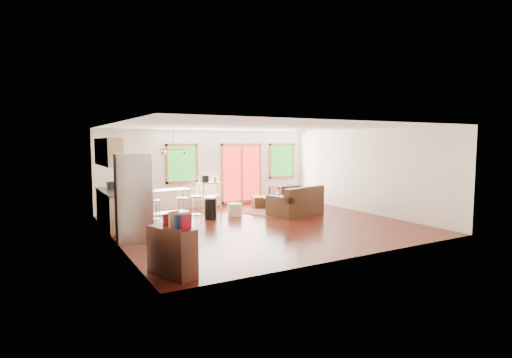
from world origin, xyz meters
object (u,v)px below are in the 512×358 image
loveseat (297,204)px  refrigerator (134,197)px  armchair (284,194)px  rug (282,210)px  coffee_table (281,199)px  island (165,200)px  ottoman (262,202)px  kitchen_cart (209,186)px

loveseat → refrigerator: size_ratio=0.94×
loveseat → armchair: bearing=55.0°
rug → refrigerator: bearing=-162.1°
coffee_table → island: bearing=-179.8°
rug → ottoman: size_ratio=3.96×
rug → ottoman: (-0.30, 0.80, 0.18)m
ottoman → island: (-3.48, -0.64, 0.41)m
armchair → ottoman: armchair is taller
refrigerator → island: (1.23, 1.78, -0.36)m
rug → island: (-3.78, 0.15, 0.60)m
island → kitchen_cart: 2.31m
loveseat → refrigerator: refrigerator is taller
rug → loveseat: loveseat is taller
coffee_table → loveseat: bearing=-95.5°
rug → armchair: (0.56, 0.75, 0.41)m
ottoman → island: island is taller
refrigerator → kitchen_cart: size_ratio=1.74×
armchair → refrigerator: (-5.57, -2.37, 0.55)m
refrigerator → armchair: bearing=34.4°
coffee_table → kitchen_cart: bearing=146.1°
rug → kitchen_cart: (-1.90, 1.49, 0.75)m
rug → armchair: size_ratio=2.78×
loveseat → rug: bearing=72.6°
rug → armchair: bearing=53.4°
armchair → island: 4.39m
ottoman → island: 3.56m
loveseat → armchair: loveseat is taller
rug → ottoman: bearing=110.8°
coffee_table → armchair: size_ratio=1.45×
loveseat → kitchen_cart: bearing=114.1°
loveseat → refrigerator: (-4.97, -0.77, 0.63)m
ottoman → kitchen_cart: size_ratio=0.53×
loveseat → kitchen_cart: kitchen_cart is taller
coffee_table → rug: bearing=-107.7°
ottoman → island: size_ratio=0.41×
coffee_table → refrigerator: refrigerator is taller
rug → loveseat: size_ratio=1.28×
rug → refrigerator: size_ratio=1.20×
rug → island: island is taller
rug → armchair: 1.02m
coffee_table → island: 3.85m
island → refrigerator: bearing=-124.7°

